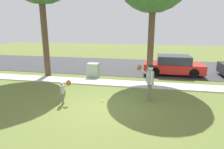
% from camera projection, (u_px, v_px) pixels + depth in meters
% --- Properties ---
extents(ground_plane, '(48.00, 48.00, 0.00)m').
position_uv_depth(ground_plane, '(114.00, 84.00, 11.44)').
color(ground_plane, olive).
extents(sidewalk_strip, '(36.00, 1.20, 0.06)m').
position_uv_depth(sidewalk_strip, '(114.00, 83.00, 11.53)').
color(sidewalk_strip, beige).
rests_on(sidewalk_strip, ground).
extents(road_surface, '(36.00, 6.80, 0.02)m').
position_uv_depth(road_surface, '(125.00, 66.00, 16.28)').
color(road_surface, '#38383A').
rests_on(road_surface, ground).
extents(person_adult, '(0.79, 0.58, 1.68)m').
position_uv_depth(person_adult, '(149.00, 79.00, 8.64)').
color(person_adult, '#6B6656').
rests_on(person_adult, ground).
extents(person_child, '(0.44, 0.49, 1.06)m').
position_uv_depth(person_child, '(64.00, 89.00, 8.43)').
color(person_child, '#6B6656').
rests_on(person_child, ground).
extents(baseball, '(0.07, 0.07, 0.07)m').
position_uv_depth(baseball, '(102.00, 101.00, 8.79)').
color(baseball, white).
rests_on(baseball, ground).
extents(utility_cabinet, '(0.73, 0.63, 0.95)m').
position_uv_depth(utility_cabinet, '(93.00, 70.00, 12.78)').
color(utility_cabinet, '#9EB293').
rests_on(utility_cabinet, ground).
extents(parked_hatchback_red, '(4.00, 1.75, 1.33)m').
position_uv_depth(parked_hatchback_red, '(173.00, 65.00, 13.45)').
color(parked_hatchback_red, red).
rests_on(parked_hatchback_red, road_surface).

